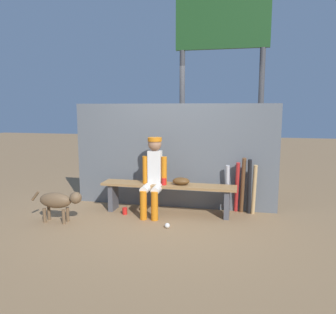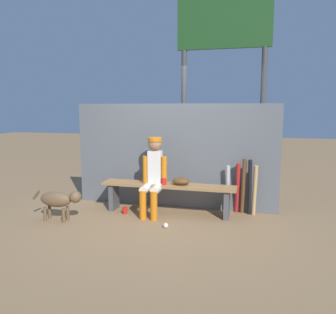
{
  "view_description": "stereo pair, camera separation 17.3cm",
  "coord_description": "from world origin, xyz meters",
  "px_view_note": "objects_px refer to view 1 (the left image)",
  "views": [
    {
      "loc": [
        1.15,
        -5.23,
        1.74
      ],
      "look_at": [
        0.0,
        0.0,
        0.95
      ],
      "focal_mm": 35.73,
      "sensor_mm": 36.0,
      "label": 1
    },
    {
      "loc": [
        1.32,
        -5.19,
        1.74
      ],
      "look_at": [
        0.0,
        0.0,
        0.95
      ],
      "focal_mm": 35.73,
      "sensor_mm": 36.0,
      "label": 2
    }
  ],
  "objects_px": {
    "scoreboard": "(225,50)",
    "dog": "(59,201)",
    "player_seated": "(153,173)",
    "cup_on_ground": "(125,211)",
    "bat_wood_dark": "(243,185)",
    "cup_on_bench": "(164,182)",
    "bat_wood_tan": "(254,190)",
    "bat_aluminum_black": "(249,187)",
    "bat_aluminum_silver": "(227,189)",
    "baseball": "(167,226)",
    "dugout_bench": "(168,191)",
    "bat_aluminum_red": "(237,187)",
    "baseball_glove": "(181,181)"
  },
  "relations": [
    {
      "from": "bat_aluminum_red",
      "to": "scoreboard",
      "type": "relative_size",
      "value": 0.22
    },
    {
      "from": "cup_on_ground",
      "to": "dog",
      "type": "bearing_deg",
      "value": -145.99
    },
    {
      "from": "scoreboard",
      "to": "cup_on_bench",
      "type": "bearing_deg",
      "value": -128.1
    },
    {
      "from": "baseball_glove",
      "to": "baseball",
      "type": "relative_size",
      "value": 3.78
    },
    {
      "from": "bat_aluminum_silver",
      "to": "baseball",
      "type": "distance_m",
      "value": 1.3
    },
    {
      "from": "cup_on_bench",
      "to": "scoreboard",
      "type": "relative_size",
      "value": 0.03
    },
    {
      "from": "bat_wood_tan",
      "to": "bat_aluminum_red",
      "type": "bearing_deg",
      "value": 166.58
    },
    {
      "from": "player_seated",
      "to": "cup_on_bench",
      "type": "bearing_deg",
      "value": 15.2
    },
    {
      "from": "player_seated",
      "to": "cup_on_ground",
      "type": "relative_size",
      "value": 11.47
    },
    {
      "from": "bat_aluminum_silver",
      "to": "baseball",
      "type": "bearing_deg",
      "value": -130.81
    },
    {
      "from": "bat_wood_dark",
      "to": "scoreboard",
      "type": "relative_size",
      "value": 0.24
    },
    {
      "from": "dugout_bench",
      "to": "bat_wood_dark",
      "type": "relative_size",
      "value": 2.36
    },
    {
      "from": "scoreboard",
      "to": "dog",
      "type": "xyz_separation_m",
      "value": [
        -2.34,
        -1.81,
        -2.43
      ]
    },
    {
      "from": "bat_aluminum_silver",
      "to": "cup_on_ground",
      "type": "height_order",
      "value": "bat_aluminum_silver"
    },
    {
      "from": "baseball",
      "to": "cup_on_ground",
      "type": "height_order",
      "value": "cup_on_ground"
    },
    {
      "from": "baseball",
      "to": "dog",
      "type": "relative_size",
      "value": 0.09
    },
    {
      "from": "cup_on_ground",
      "to": "baseball",
      "type": "bearing_deg",
      "value": -29.72
    },
    {
      "from": "player_seated",
      "to": "bat_aluminum_red",
      "type": "height_order",
      "value": "player_seated"
    },
    {
      "from": "bat_aluminum_silver",
      "to": "player_seated",
      "type": "bearing_deg",
      "value": -161.89
    },
    {
      "from": "bat_aluminum_black",
      "to": "baseball",
      "type": "bearing_deg",
      "value": -142.3
    },
    {
      "from": "bat_wood_dark",
      "to": "bat_aluminum_black",
      "type": "xyz_separation_m",
      "value": [
        0.1,
        -0.05,
        -0.01
      ]
    },
    {
      "from": "player_seated",
      "to": "bat_wood_tan",
      "type": "height_order",
      "value": "player_seated"
    },
    {
      "from": "bat_wood_dark",
      "to": "cup_on_ground",
      "type": "bearing_deg",
      "value": -165.69
    },
    {
      "from": "cup_on_ground",
      "to": "scoreboard",
      "type": "distance_m",
      "value": 3.33
    },
    {
      "from": "bat_wood_dark",
      "to": "dog",
      "type": "relative_size",
      "value": 1.11
    },
    {
      "from": "bat_wood_tan",
      "to": "cup_on_bench",
      "type": "xyz_separation_m",
      "value": [
        -1.44,
        -0.3,
        0.13
      ]
    },
    {
      "from": "dugout_bench",
      "to": "player_seated",
      "type": "height_order",
      "value": "player_seated"
    },
    {
      "from": "dog",
      "to": "cup_on_ground",
      "type": "bearing_deg",
      "value": 34.01
    },
    {
      "from": "bat_aluminum_red",
      "to": "cup_on_ground",
      "type": "relative_size",
      "value": 7.79
    },
    {
      "from": "bat_aluminum_black",
      "to": "scoreboard",
      "type": "bearing_deg",
      "value": 121.56
    },
    {
      "from": "bat_wood_dark",
      "to": "dog",
      "type": "xyz_separation_m",
      "value": [
        -2.73,
        -1.05,
        -0.13
      ]
    },
    {
      "from": "bat_aluminum_black",
      "to": "cup_on_bench",
      "type": "distance_m",
      "value": 1.39
    },
    {
      "from": "baseball_glove",
      "to": "cup_on_ground",
      "type": "relative_size",
      "value": 2.55
    },
    {
      "from": "bat_wood_dark",
      "to": "bat_wood_tan",
      "type": "bearing_deg",
      "value": -12.07
    },
    {
      "from": "baseball",
      "to": "scoreboard",
      "type": "xyz_separation_m",
      "value": [
        0.67,
        1.71,
        2.72
      ]
    },
    {
      "from": "bat_wood_dark",
      "to": "bat_wood_tan",
      "type": "height_order",
      "value": "bat_wood_dark"
    },
    {
      "from": "cup_on_bench",
      "to": "baseball_glove",
      "type": "bearing_deg",
      "value": 13.7
    },
    {
      "from": "bat_aluminum_red",
      "to": "bat_wood_tan",
      "type": "distance_m",
      "value": 0.28
    },
    {
      "from": "dog",
      "to": "bat_aluminum_silver",
      "type": "bearing_deg",
      "value": 22.88
    },
    {
      "from": "bat_aluminum_black",
      "to": "cup_on_ground",
      "type": "distance_m",
      "value": 2.07
    },
    {
      "from": "bat_wood_tan",
      "to": "scoreboard",
      "type": "xyz_separation_m",
      "value": [
        -0.57,
        0.8,
        2.34
      ]
    },
    {
      "from": "player_seated",
      "to": "bat_wood_dark",
      "type": "height_order",
      "value": "player_seated"
    },
    {
      "from": "cup_on_bench",
      "to": "bat_aluminum_black",
      "type": "bearing_deg",
      "value": 12.31
    },
    {
      "from": "dog",
      "to": "bat_wood_dark",
      "type": "bearing_deg",
      "value": 21.08
    },
    {
      "from": "scoreboard",
      "to": "dog",
      "type": "bearing_deg",
      "value": -142.29
    },
    {
      "from": "player_seated",
      "to": "cup_on_bench",
      "type": "relative_size",
      "value": 11.47
    },
    {
      "from": "cup_on_bench",
      "to": "dugout_bench",
      "type": "bearing_deg",
      "value": 51.46
    },
    {
      "from": "dugout_bench",
      "to": "bat_aluminum_silver",
      "type": "distance_m",
      "value": 0.99
    },
    {
      "from": "scoreboard",
      "to": "dugout_bench",
      "type": "bearing_deg",
      "value": -128.07
    },
    {
      "from": "dog",
      "to": "baseball",
      "type": "bearing_deg",
      "value": 3.59
    }
  ]
}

